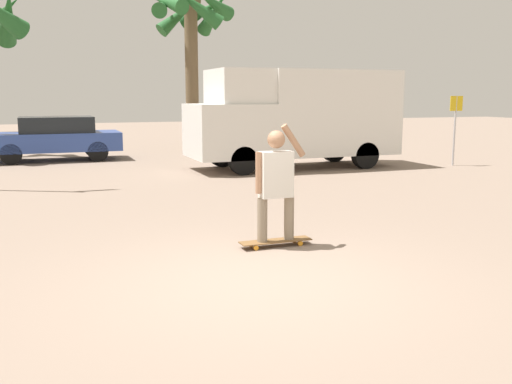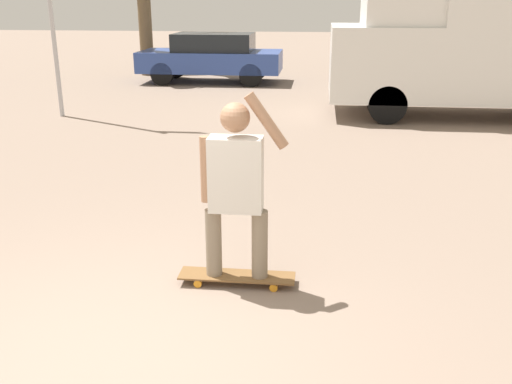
{
  "view_description": "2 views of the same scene",
  "coord_description": "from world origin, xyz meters",
  "px_view_note": "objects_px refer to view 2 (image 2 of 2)",
  "views": [
    {
      "loc": [
        -2.24,
        -5.76,
        2.08
      ],
      "look_at": [
        0.78,
        2.16,
        0.65
      ],
      "focal_mm": 40.0,
      "sensor_mm": 36.0,
      "label": 1
    },
    {
      "loc": [
        1.44,
        -3.11,
        2.42
      ],
      "look_at": [
        0.87,
        2.01,
        0.65
      ],
      "focal_mm": 40.0,
      "sensor_mm": 36.0,
      "label": 2
    }
  ],
  "objects_px": {
    "skateboard": "(237,276)",
    "camper_van": "(486,43)",
    "parked_car_blue": "(212,56)",
    "person_skateboarder": "(236,181)"
  },
  "relations": [
    {
      "from": "skateboard",
      "to": "camper_van",
      "type": "distance_m",
      "value": 9.07
    },
    {
      "from": "person_skateboarder",
      "to": "parked_car_blue",
      "type": "relative_size",
      "value": 0.39
    },
    {
      "from": "camper_van",
      "to": "skateboard",
      "type": "bearing_deg",
      "value": -116.7
    },
    {
      "from": "camper_van",
      "to": "parked_car_blue",
      "type": "distance_m",
      "value": 7.96
    },
    {
      "from": "person_skateboarder",
      "to": "parked_car_blue",
      "type": "height_order",
      "value": "person_skateboarder"
    },
    {
      "from": "person_skateboarder",
      "to": "parked_car_blue",
      "type": "bearing_deg",
      "value": 101.44
    },
    {
      "from": "skateboard",
      "to": "parked_car_blue",
      "type": "xyz_separation_m",
      "value": [
        -2.52,
        12.45,
        0.68
      ]
    },
    {
      "from": "skateboard",
      "to": "person_skateboarder",
      "type": "distance_m",
      "value": 0.89
    },
    {
      "from": "skateboard",
      "to": "camper_van",
      "type": "relative_size",
      "value": 0.17
    },
    {
      "from": "parked_car_blue",
      "to": "skateboard",
      "type": "bearing_deg",
      "value": -78.55
    }
  ]
}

